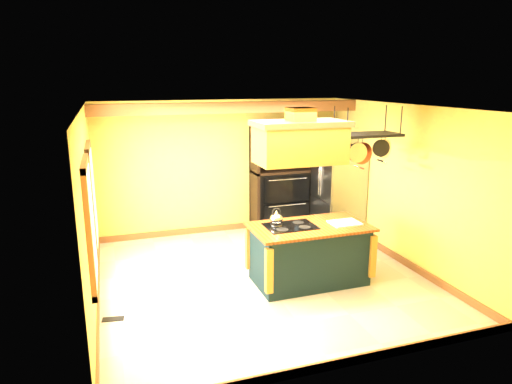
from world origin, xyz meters
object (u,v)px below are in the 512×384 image
hutch (281,189)px  pot_rack (366,141)px  range_hood (300,140)px  refrigerator (338,194)px  kitchen_island (309,253)px

hutch → pot_rack: bearing=-82.2°
pot_rack → hutch: (-0.36, 2.60, -1.31)m
range_hood → refrigerator: (1.64, 1.79, -1.36)m
kitchen_island → range_hood: 1.78m
range_hood → pot_rack: same height
range_hood → hutch: (0.75, 2.61, -1.37)m
range_hood → kitchen_island: bearing=0.2°
refrigerator → hutch: bearing=137.7°
hutch → kitchen_island: bearing=-101.9°
kitchen_island → pot_rack: bearing=0.1°
range_hood → refrigerator: size_ratio=0.75×
range_hood → refrigerator: range_hood is taller
kitchen_island → refrigerator: 2.34m
pot_rack → hutch: size_ratio=0.49×
range_hood → refrigerator: bearing=47.5°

